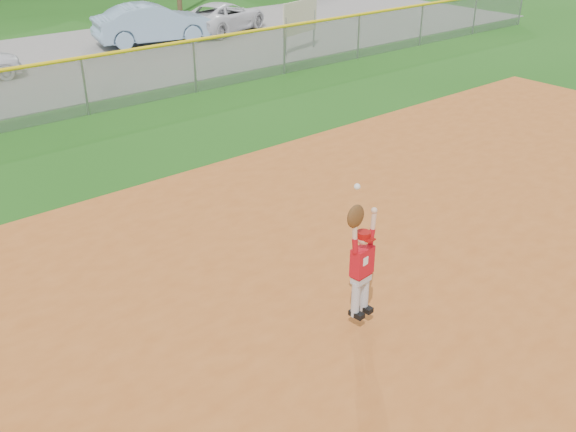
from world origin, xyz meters
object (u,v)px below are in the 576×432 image
at_px(car_white_b, 223,17).
at_px(ballplayer, 361,260).
at_px(car_blue, 154,24).
at_px(sponsor_sign, 300,18).

xyz_separation_m(car_white_b, ballplayer, (-10.12, -17.93, 0.44)).
relative_size(car_white_b, ballplayer, 2.18).
height_order(car_blue, ballplayer, ballplayer).
bearing_deg(sponsor_sign, car_white_b, 90.42).
height_order(car_blue, sponsor_sign, sponsor_sign).
distance_m(car_blue, sponsor_sign, 5.74).
bearing_deg(ballplayer, sponsor_sign, 52.19).
xyz_separation_m(car_blue, ballplayer, (-6.78, -17.71, 0.29)).
relative_size(car_blue, sponsor_sign, 2.25).
bearing_deg(car_white_b, ballplayer, 129.66).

